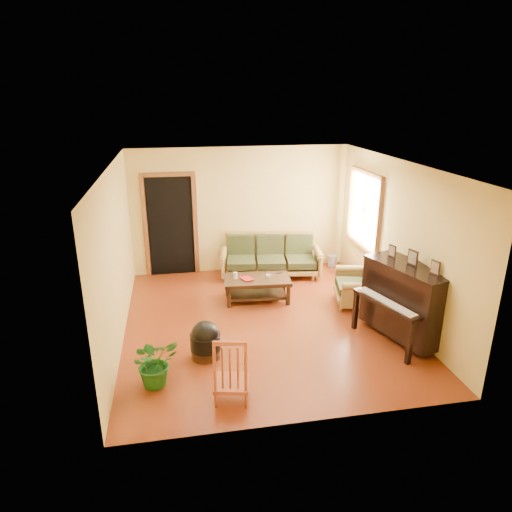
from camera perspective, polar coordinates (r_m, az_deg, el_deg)
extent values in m
plane|color=#5C1F0C|center=(7.68, 0.97, -8.21)|extent=(5.00, 5.00, 0.00)
cube|color=black|center=(9.48, -10.62, 3.63)|extent=(1.08, 0.16, 2.05)
cube|color=white|center=(8.96, 13.42, 5.63)|extent=(0.12, 1.36, 1.46)
cube|color=olive|center=(9.37, 1.87, -0.02)|extent=(2.13, 1.14, 0.87)
cube|color=black|center=(8.35, 0.13, -4.16)|extent=(1.23, 0.73, 0.43)
cube|color=olive|center=(8.31, 12.50, -3.13)|extent=(1.00, 1.03, 0.87)
cube|color=black|center=(7.29, 18.13, -5.56)|extent=(1.17, 1.54, 1.20)
cylinder|color=black|center=(6.67, -6.33, -10.89)|extent=(0.48, 0.48, 0.42)
cube|color=maroon|center=(5.70, -3.09, -13.69)|extent=(0.51, 0.54, 0.91)
cube|color=gold|center=(10.02, 6.87, 0.24)|extent=(0.43, 0.19, 0.57)
cylinder|color=#3747A7|center=(10.14, 9.53, -0.61)|extent=(0.24, 0.24, 0.25)
imported|color=#175117|center=(6.15, -12.51, -12.81)|extent=(0.76, 0.72, 0.67)
imported|color=#A51618|center=(8.17, -1.66, -3.00)|extent=(0.25, 0.29, 0.02)
cylinder|color=white|center=(8.23, -2.61, -2.45)|extent=(0.08, 0.08, 0.12)
cylinder|color=silver|center=(8.30, 1.56, -2.49)|extent=(0.09, 0.09, 0.05)
cube|color=black|center=(8.50, 2.89, -2.10)|extent=(0.14, 0.06, 0.01)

